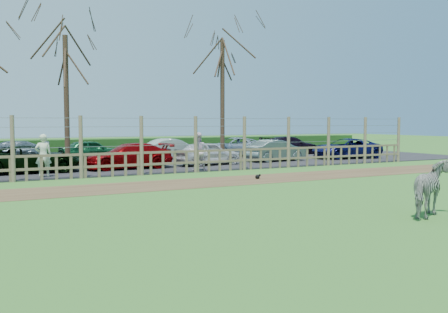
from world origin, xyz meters
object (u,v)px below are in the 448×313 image
zebra (433,189)px  car_5 (276,150)px  car_12 (233,147)px  car_10 (91,151)px  car_2 (31,159)px  visitor_b (198,151)px  car_11 (172,149)px  tree_right (222,71)px  car_4 (208,153)px  car_9 (7,153)px  visitor_a (43,156)px  car_6 (346,148)px  tree_mid (66,69)px  car_13 (290,145)px  crow (258,177)px  car_3 (129,156)px

zebra → car_5: zebra is taller
car_12 → car_10: bearing=-90.5°
car_10 → car_2: bearing=137.4°
visitor_b → car_11: (1.76, 7.36, -0.26)m
tree_right → car_5: tree_right is taller
car_2 → car_4: 8.51m
zebra → car_9: size_ratio=0.39×
car_5 → car_9: same height
visitor_a → visitor_b: same height
visitor_b → car_6: visitor_b is taller
car_11 → tree_right: bearing=-131.4°
tree_mid → car_5: bearing=-11.4°
car_13 → car_6: bearing=-169.6°
tree_right → car_12: (1.71, 1.80, -4.60)m
car_6 → car_9: (-18.48, 5.21, 0.00)m
visitor_b → car_12: 9.43m
visitor_b → car_11: 7.57m
visitor_a → car_12: 14.30m
crow → visitor_a: bearing=149.5°
car_3 → car_4: same height
visitor_a → car_10: size_ratio=0.49×
car_11 → car_13: bearing=-94.5°
car_11 → car_12: 4.15m
car_3 → car_13: (12.95, 5.11, 0.00)m
car_6 → car_12: same height
visitor_a → visitor_b: (6.60, -0.42, 0.00)m
car_11 → tree_mid: bearing=104.8°
zebra → car_11: zebra is taller
car_6 → car_5: bearing=-86.8°
car_10 → tree_mid: bearing=139.5°
zebra → car_3: zebra is taller
zebra → crow: (0.48, 8.62, -0.58)m
car_3 → car_9: same height
tree_right → car_10: (-7.24, 2.04, -4.60)m
tree_right → car_5: (1.98, -2.71, -4.60)m
visitor_b → car_3: 3.41m
car_9 → visitor_b: bearing=48.7°
tree_mid → visitor_b: 8.01m
crow → car_6: car_6 is taller
car_5 → car_12: bearing=-3.2°
visitor_b → car_12: (5.91, 7.34, -0.26)m
zebra → car_12: bearing=-43.3°
crow → car_9: size_ratio=0.06×
tree_mid → car_9: size_ratio=1.65×
zebra → car_10: 20.40m
visitor_b → car_5: visitor_b is taller
car_9 → car_10: (4.30, -0.24, 0.00)m
car_4 → tree_mid: bearing=59.5°
car_4 → zebra: bearing=166.8°
visitor_b → car_5: size_ratio=0.47×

